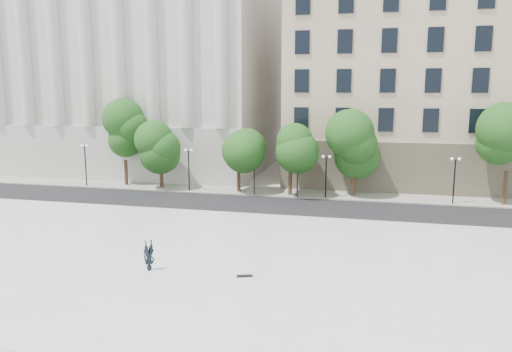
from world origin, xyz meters
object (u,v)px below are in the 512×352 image
object	(u,v)px
person_lying	(149,266)
skateboard	(245,276)
traffic_light_west	(254,157)
traffic_light_east	(298,158)

from	to	relation	value
person_lying	skateboard	bearing A→B (deg)	-35.14
traffic_light_west	person_lying	xyz separation A→B (m)	(-0.63, -21.47, -3.04)
person_lying	skateboard	distance (m)	5.20
traffic_light_east	traffic_light_west	bearing A→B (deg)	-180.00
skateboard	traffic_light_east	bearing A→B (deg)	72.00
traffic_light_east	skateboard	bearing A→B (deg)	-88.72
traffic_light_west	skateboard	world-z (taller)	traffic_light_west
traffic_light_west	traffic_light_east	bearing A→B (deg)	0.00
skateboard	person_lying	bearing A→B (deg)	163.15
person_lying	skateboard	size ratio (longest dim) A/B	2.02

